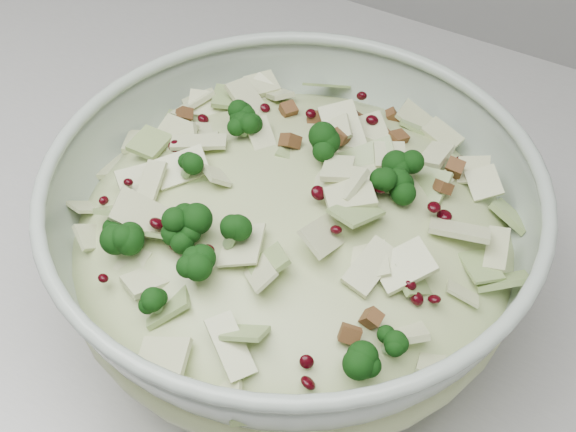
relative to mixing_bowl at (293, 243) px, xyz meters
The scene contains 2 objects.
mixing_bowl is the anchor object (origin of this frame).
salad 0.02m from the mixing_bowl, 90.00° to the right, with size 0.34×0.34×0.12m.
Camera 1 is at (0.13, 1.30, 1.35)m, focal length 50.00 mm.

